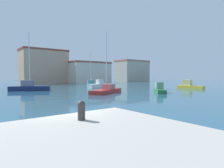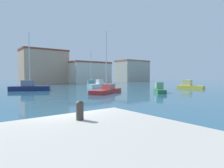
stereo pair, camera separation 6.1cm
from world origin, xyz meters
name	(u,v)px [view 1 (the left image)]	position (x,y,z in m)	size (l,w,h in m)	color
water	(98,89)	(15.00, 20.00, 0.00)	(160.00, 160.00, 0.00)	#285670
mooring_bollard	(81,109)	(-0.32, -2.26, 1.25)	(0.25, 0.25, 0.62)	#38332D
sailboat_teal_distant_north	(91,84)	(18.79, 28.49, 0.51)	(3.47, 5.00, 7.86)	#1E707A
motorboat_green_far_left	(159,89)	(17.74, 8.85, 0.50)	(3.73, 3.89, 1.43)	#28703D
sailboat_navy_inner_mooring	(29,87)	(4.56, 23.30, 0.59)	(6.03, 3.93, 8.93)	#19234C
motorboat_white_near_pier	(98,85)	(16.56, 22.16, 0.51)	(4.45, 2.11, 1.60)	white
sailboat_red_behind_lamppost	(107,90)	(11.65, 12.73, 0.43)	(6.32, 4.43, 8.11)	#B22823
motorboat_yellow_distant_east	(189,85)	(29.04, 11.02, 0.54)	(2.03, 4.71, 1.55)	gold
yacht_club	(44,66)	(15.42, 49.71, 5.03)	(13.07, 7.44, 10.04)	tan
warehouse_block	(89,72)	(27.84, 44.20, 3.34)	(12.88, 6.74, 6.65)	beige
waterfront_apartments	(132,71)	(51.51, 49.44, 4.27)	(13.04, 8.05, 8.52)	#B2A893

